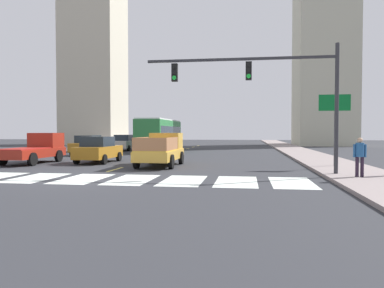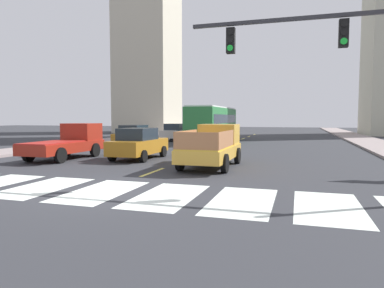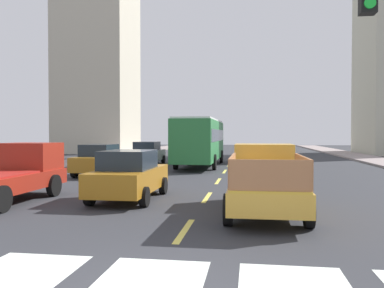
% 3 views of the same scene
% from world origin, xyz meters
% --- Properties ---
extents(ground_plane, '(160.00, 160.00, 0.00)m').
position_xyz_m(ground_plane, '(0.00, 0.00, 0.00)').
color(ground_plane, '#2F3035').
extents(sidewalk_left, '(3.42, 110.00, 0.15)m').
position_xyz_m(sidewalk_left, '(-12.11, 18.00, 0.07)').
color(sidewalk_left, gray).
rests_on(sidewalk_left, ground).
extents(crosswalk_stripe_3, '(1.68, 3.54, 0.01)m').
position_xyz_m(crosswalk_stripe_3, '(-2.20, 0.00, 0.00)').
color(crosswalk_stripe_3, silver).
rests_on(crosswalk_stripe_3, ground).
extents(crosswalk_stripe_4, '(1.68, 3.54, 0.01)m').
position_xyz_m(crosswalk_stripe_4, '(0.00, 0.00, 0.00)').
color(crosswalk_stripe_4, silver).
rests_on(crosswalk_stripe_4, ground).
extents(crosswalk_stripe_5, '(1.68, 3.54, 0.01)m').
position_xyz_m(crosswalk_stripe_5, '(2.20, 0.00, 0.00)').
color(crosswalk_stripe_5, silver).
rests_on(crosswalk_stripe_5, ground).
extents(crosswalk_stripe_6, '(1.68, 3.54, 0.01)m').
position_xyz_m(crosswalk_stripe_6, '(4.40, 0.00, 0.00)').
color(crosswalk_stripe_6, silver).
rests_on(crosswalk_stripe_6, ground).
extents(crosswalk_stripe_7, '(1.68, 3.54, 0.01)m').
position_xyz_m(crosswalk_stripe_7, '(6.60, 0.00, 0.00)').
color(crosswalk_stripe_7, silver).
rests_on(crosswalk_stripe_7, ground).
extents(lane_dash_0, '(0.16, 2.40, 0.01)m').
position_xyz_m(lane_dash_0, '(0.00, 4.00, 0.00)').
color(lane_dash_0, '#E1CE53').
rests_on(lane_dash_0, ground).
extents(lane_dash_1, '(0.16, 2.40, 0.01)m').
position_xyz_m(lane_dash_1, '(0.00, 9.00, 0.00)').
color(lane_dash_1, '#E1CE53').
rests_on(lane_dash_1, ground).
extents(lane_dash_2, '(0.16, 2.40, 0.01)m').
position_xyz_m(lane_dash_2, '(0.00, 14.00, 0.00)').
color(lane_dash_2, '#E1CE53').
rests_on(lane_dash_2, ground).
extents(lane_dash_3, '(0.16, 2.40, 0.01)m').
position_xyz_m(lane_dash_3, '(0.00, 19.00, 0.00)').
color(lane_dash_3, '#E1CE53').
rests_on(lane_dash_3, ground).
extents(lane_dash_4, '(0.16, 2.40, 0.01)m').
position_xyz_m(lane_dash_4, '(0.00, 24.00, 0.00)').
color(lane_dash_4, '#E1CE53').
rests_on(lane_dash_4, ground).
extents(lane_dash_5, '(0.16, 2.40, 0.01)m').
position_xyz_m(lane_dash_5, '(0.00, 29.00, 0.00)').
color(lane_dash_5, '#E1CE53').
rests_on(lane_dash_5, ground).
extents(lane_dash_6, '(0.16, 2.40, 0.01)m').
position_xyz_m(lane_dash_6, '(0.00, 34.00, 0.00)').
color(lane_dash_6, '#E1CE53').
rests_on(lane_dash_6, ground).
extents(lane_dash_7, '(0.16, 2.40, 0.01)m').
position_xyz_m(lane_dash_7, '(0.00, 39.00, 0.00)').
color(lane_dash_7, '#E1CE53').
rests_on(lane_dash_7, ground).
extents(pickup_stakebed, '(2.18, 5.20, 1.96)m').
position_xyz_m(pickup_stakebed, '(1.97, 6.67, 0.94)').
color(pickup_stakebed, gold).
rests_on(pickup_stakebed, ground).
extents(pickup_dark, '(2.18, 5.20, 1.96)m').
position_xyz_m(pickup_dark, '(-6.58, 7.37, 0.92)').
color(pickup_dark, maroon).
rests_on(pickup_dark, ground).
extents(city_bus, '(2.72, 10.80, 3.32)m').
position_xyz_m(city_bus, '(-1.96, 22.90, 1.95)').
color(city_bus, '#29763B').
rests_on(city_bus, ground).
extents(sedan_mid, '(2.02, 4.40, 1.72)m').
position_xyz_m(sedan_mid, '(-2.64, 8.14, 0.86)').
color(sedan_mid, '#A46A18').
rests_on(sedan_mid, ground).
extents(sedan_near_left, '(2.02, 4.40, 1.72)m').
position_xyz_m(sedan_near_left, '(-6.70, 15.79, 0.86)').
color(sedan_near_left, '#9F6B1B').
rests_on(sedan_near_left, ground).
extents(sedan_near_right, '(2.02, 4.40, 1.72)m').
position_xyz_m(sedan_near_right, '(-6.07, 23.65, 0.86)').
color(sedan_near_right, silver).
rests_on(sedan_near_right, ground).
extents(traffic_signal_gantry, '(8.80, 0.27, 6.00)m').
position_xyz_m(traffic_signal_gantry, '(8.20, 2.30, 4.19)').
color(traffic_signal_gantry, '#2D2D33').
rests_on(traffic_signal_gantry, ground).
extents(block_mid_left, '(8.48, 8.46, 28.62)m').
position_xyz_m(block_mid_left, '(-17.10, 41.73, 14.31)').
color(block_mid_left, beige).
rests_on(block_mid_left, ground).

